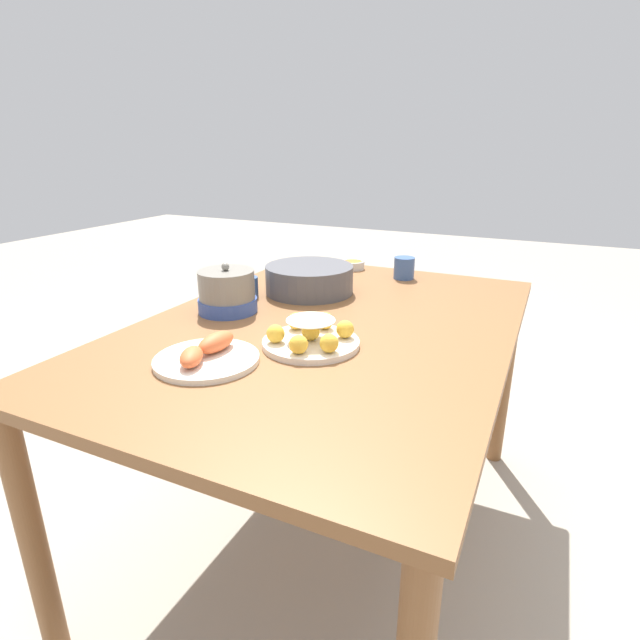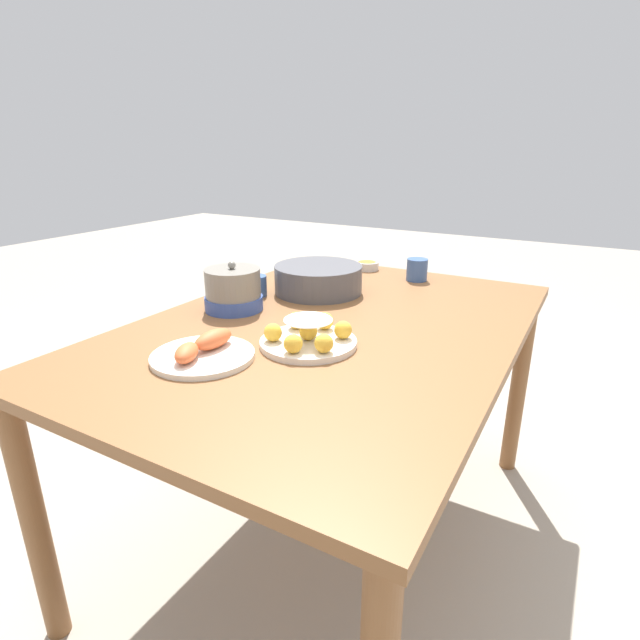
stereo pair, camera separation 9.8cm
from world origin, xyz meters
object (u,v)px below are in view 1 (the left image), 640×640
Objects in this scene: dining_table at (328,351)px; warming_pot at (227,292)px; cake_plate at (311,336)px; sauce_bowl at (353,265)px; cup_near at (404,268)px; cup_far at (248,287)px; seafood_platter at (207,356)px; serving_bowl at (309,278)px.

warming_pot reaches higher than dining_table.
cake_plate reaches higher than dining_table.
cup_near is (-0.06, -0.23, 0.02)m from sauce_bowl.
cup_far is (0.12, 0.35, 0.12)m from dining_table.
cup_near is (0.96, -0.20, 0.02)m from seafood_platter.
sauce_bowl is 0.55m from cup_far.
sauce_bowl is at bearing 15.57° from dining_table.
serving_bowl is at bearing 178.58° from sauce_bowl.
cup_near is (0.76, -0.02, 0.01)m from cake_plate.
cake_plate is 3.51× the size of cup_far.
cake_plate is at bearing -153.05° from serving_bowl.
dining_table is at bearing -21.65° from seafood_platter.
cup_far is (0.30, 0.38, 0.01)m from cake_plate.
cup_far is 0.16m from warming_pot.
cake_plate is 0.76m from cup_near.
warming_pot is at bearing -169.44° from cup_far.
sauce_bowl is at bearing 75.47° from cup_near.
warming_pot is (-0.04, 0.32, 0.15)m from dining_table.
cup_near is at bearing -31.27° from warming_pot.
dining_table is at bearing -143.90° from serving_bowl.
serving_bowl reaches higher than seafood_platter.
dining_table is at bearing -83.67° from warming_pot.
sauce_bowl is 1.33× the size of cup_far.
sauce_bowl is (0.39, -0.01, -0.03)m from serving_bowl.
cup_near reaches higher than sauce_bowl.
cup_near is at bearing -41.14° from cup_far.
cup_far is at bearing 22.62° from seafood_platter.
cup_far is at bearing 130.64° from serving_bowl.
seafood_platter reaches higher than sauce_bowl.
dining_table is 0.35m from serving_bowl.
serving_bowl is at bearing 143.18° from cup_near.
sauce_bowl is at bearing 14.46° from cake_plate.
dining_table is 5.85× the size of seafood_platter.
cup_far is at bearing 161.85° from sauce_bowl.
sauce_bowl is 1.02m from seafood_platter.
warming_pot reaches higher than serving_bowl.
cup_far is (-0.53, 0.17, 0.02)m from sauce_bowl.
cake_plate is 1.39× the size of warming_pot.
cup_near is 0.73m from warming_pot.
seafood_platter is (-0.20, 0.18, -0.01)m from cake_plate.
cup_near reaches higher than dining_table.
serving_bowl is 0.32m from warming_pot.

